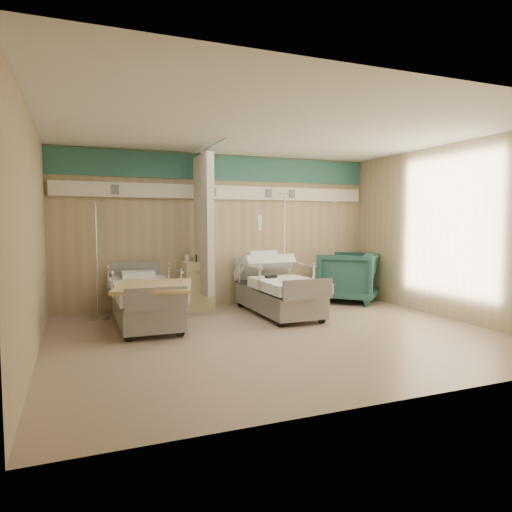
# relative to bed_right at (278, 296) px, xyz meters

# --- Properties ---
(ground) EXTENTS (6.00, 5.00, 0.00)m
(ground) POSITION_rel_bed_right_xyz_m (-0.60, -1.30, -0.32)
(ground) COLOR tan
(ground) RESTS_ON ground
(room_walls) EXTENTS (6.04, 5.04, 2.82)m
(room_walls) POSITION_rel_bed_right_xyz_m (-0.63, -1.05, 1.55)
(room_walls) COLOR tan
(room_walls) RESTS_ON ground
(bed_right) EXTENTS (1.00, 2.16, 0.63)m
(bed_right) POSITION_rel_bed_right_xyz_m (0.00, 0.00, 0.00)
(bed_right) COLOR white
(bed_right) RESTS_ON ground
(bed_left) EXTENTS (1.00, 2.16, 0.63)m
(bed_left) POSITION_rel_bed_right_xyz_m (-2.20, 0.00, 0.00)
(bed_left) COLOR white
(bed_left) RESTS_ON ground
(bedside_cabinet) EXTENTS (0.50, 0.48, 0.85)m
(bedside_cabinet) POSITION_rel_bed_right_xyz_m (-1.15, 0.90, 0.11)
(bedside_cabinet) COLOR #CAB97E
(bedside_cabinet) RESTS_ON ground
(visitor_armchair) EXTENTS (1.49, 1.49, 0.97)m
(visitor_armchair) POSITION_rel_bed_right_xyz_m (1.80, 0.60, 0.17)
(visitor_armchair) COLOR #1D4842
(visitor_armchair) RESTS_ON ground
(waffle_blanket) EXTENTS (0.86, 0.85, 0.07)m
(waffle_blanket) POSITION_rel_bed_right_xyz_m (1.79, 0.59, 0.70)
(waffle_blanket) COLOR silver
(waffle_blanket) RESTS_ON visitor_armchair
(iv_stand_right) EXTENTS (0.38, 0.38, 2.11)m
(iv_stand_right) POSITION_rel_bed_right_xyz_m (0.56, 0.94, 0.12)
(iv_stand_right) COLOR silver
(iv_stand_right) RESTS_ON ground
(iv_stand_left) EXTENTS (0.34, 0.34, 1.89)m
(iv_stand_left) POSITION_rel_bed_right_xyz_m (-2.84, 0.76, 0.07)
(iv_stand_left) COLOR silver
(iv_stand_left) RESTS_ON ground
(call_remote) EXTENTS (0.22, 0.14, 0.04)m
(call_remote) POSITION_rel_bed_right_xyz_m (-0.15, -0.07, 0.34)
(call_remote) COLOR black
(call_remote) RESTS_ON bed_right
(tan_blanket) EXTENTS (1.31, 1.50, 0.04)m
(tan_blanket) POSITION_rel_bed_right_xyz_m (-2.13, -0.46, 0.34)
(tan_blanket) COLOR tan
(tan_blanket) RESTS_ON bed_left
(toiletry_bag) EXTENTS (0.28, 0.23, 0.13)m
(toiletry_bag) POSITION_rel_bed_right_xyz_m (-1.04, 0.90, 0.60)
(toiletry_bag) COLOR black
(toiletry_bag) RESTS_ON bedside_cabinet
(white_cup) EXTENTS (0.09, 0.09, 0.13)m
(white_cup) POSITION_rel_bed_right_xyz_m (-1.31, 1.01, 0.60)
(white_cup) COLOR white
(white_cup) RESTS_ON bedside_cabinet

